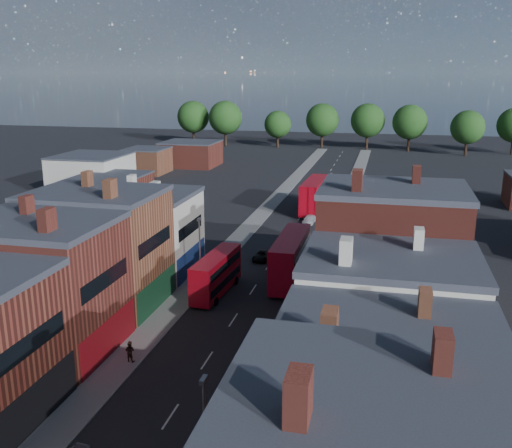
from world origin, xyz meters
The scene contains 14 objects.
pavement_west centered at (-6.50, 50.00, 0.06)m, with size 3.00×200.00×0.12m, color gray.
pavement_east centered at (6.50, 50.00, 0.06)m, with size 3.00×200.00×0.12m, color gray.
terrace_east centered at (14.00, 0.00, 6.38)m, with size 12.00×80.00×12.77m, color maroon.
lamp_post_1 centered at (5.20, 0.00, 4.70)m, with size 0.25×0.70×8.12m.
lamp_post_2 centered at (-5.20, 30.00, 4.70)m, with size 0.25×0.70×8.12m.
lamp_post_3 centered at (5.20, 60.00, 4.70)m, with size 0.25×0.70×8.12m.
bus_0 centered at (-3.50, 30.08, 2.26)m, with size 2.93×9.82×4.19m.
bus_1 centered at (3.44, 35.42, 2.79)m, with size 3.06×11.98×5.17m.
bus_2 centered at (1.60, 68.92, 2.89)m, with size 3.50×12.50×5.36m.
car_1 centered at (3.80, 14.39, 0.60)m, with size 1.26×3.61×1.19m, color navy.
car_2 centered at (-1.20, 42.12, 0.56)m, with size 1.86×4.03×1.12m, color black.
car_3 centered at (1.95, 61.22, 0.59)m, with size 1.65×4.06×1.18m, color silver.
ped_1 centered at (-5.90, 14.31, 0.98)m, with size 0.84×0.46×1.73m, color #391F16.
ped_3 centered at (5.59, 8.25, 0.96)m, with size 0.99×0.45×1.68m, color #635E55.
Camera 1 is at (13.40, -23.69, 22.53)m, focal length 40.00 mm.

